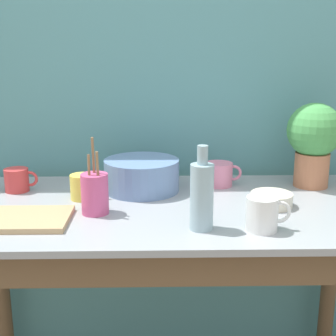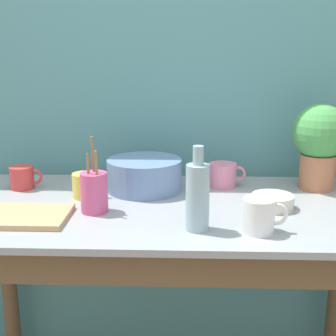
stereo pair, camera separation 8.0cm
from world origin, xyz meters
name	(u,v)px [view 1 (the left image)]	position (x,y,z in m)	size (l,w,h in m)	color
wall_back	(166,79)	(0.00, 0.74, 1.20)	(6.00, 0.05, 2.40)	teal
counter_table	(168,255)	(0.00, 0.31, 0.68)	(1.41, 0.68, 0.84)	brown
potted_plant	(314,138)	(0.51, 0.54, 1.01)	(0.19, 0.19, 0.30)	#B7704C
bowl_wash_large	(142,175)	(-0.09, 0.50, 0.89)	(0.26, 0.26, 0.11)	#6684B2
bottle_tall	(202,195)	(0.09, 0.14, 0.93)	(0.06, 0.06, 0.23)	#93B2BC
mug_yellow	(83,187)	(-0.28, 0.41, 0.88)	(0.11, 0.08, 0.08)	#E5CC4C
mug_white	(263,214)	(0.25, 0.13, 0.88)	(0.12, 0.09, 0.09)	white
mug_red	(17,180)	(-0.51, 0.50, 0.88)	(0.11, 0.08, 0.08)	#C63838
mug_pink	(219,174)	(0.19, 0.55, 0.88)	(0.13, 0.10, 0.08)	pink
bowl_small_cream	(272,200)	(0.32, 0.32, 0.86)	(0.13, 0.13, 0.04)	beige
utensil_cup	(95,193)	(-0.22, 0.27, 0.90)	(0.08, 0.08, 0.23)	#CC4C7F
tray_board	(22,219)	(-0.42, 0.20, 0.84)	(0.27, 0.19, 0.02)	tan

